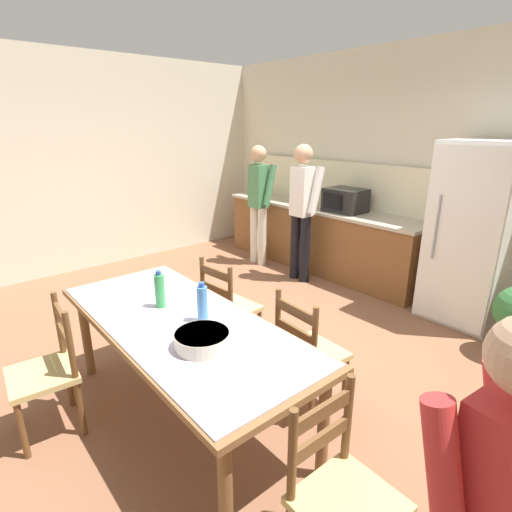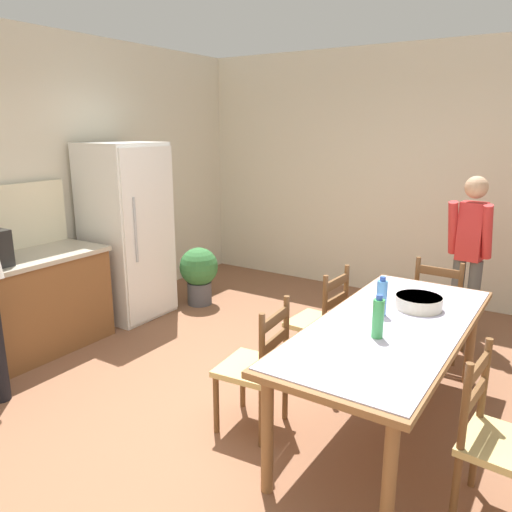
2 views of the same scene
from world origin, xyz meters
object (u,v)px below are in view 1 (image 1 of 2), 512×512
bottle_off_centre (202,303)px  person_at_sink (259,199)px  serving_bowl (202,339)px  chair_side_near_left (48,372)px  chair_side_far_right (308,353)px  microwave (345,200)px  chair_side_far_left (228,308)px  refrigerator (473,234)px  bottle_near_centre (160,290)px  person_at_counter (302,206)px  dining_table (181,330)px  chair_head_end (342,497)px

bottle_off_centre → person_at_sink: bearing=132.6°
serving_bowl → chair_side_near_left: size_ratio=0.35×
bottle_off_centre → chair_side_far_right: bottle_off_centre is taller
microwave → person_at_sink: person_at_sink is taller
microwave → serving_bowl: 3.44m
chair_side_far_left → chair_side_far_right: size_ratio=1.00×
microwave → serving_bowl: microwave is taller
refrigerator → bottle_near_centre: 3.17m
microwave → bottle_near_centre: bearing=-76.1°
bottle_near_centre → person_at_counter: 2.75m
refrigerator → person_at_sink: (-2.75, -0.48, 0.04)m
chair_side_far_right → person_at_counter: person_at_counter is taller
bottle_off_centre → person_at_sink: 3.35m
dining_table → bottle_off_centre: (0.11, 0.11, 0.20)m
dining_table → chair_side_near_left: chair_side_near_left is taller
serving_bowl → chair_head_end: 1.05m
person_at_counter → bottle_off_centre: bearing=-150.0°
refrigerator → person_at_counter: (-1.89, -0.50, 0.06)m
microwave → chair_head_end: size_ratio=0.55×
chair_side_far_left → person_at_sink: bearing=-52.3°
chair_side_near_left → person_at_counter: person_at_counter is taller
chair_side_far_right → chair_head_end: 1.14m
chair_side_far_left → chair_head_end: (1.82, -0.75, 0.00)m
bottle_near_centre → person_at_counter: person_at_counter is taller
dining_table → bottle_near_centre: bottle_near_centre is taller
chair_side_far_right → microwave: bearing=-53.8°
chair_side_far_left → chair_side_far_right: same height
chair_head_end → person_at_counter: 3.73m
refrigerator → dining_table: size_ratio=0.86×
dining_table → chair_side_far_left: (-0.47, 0.74, -0.24)m
chair_side_far_left → person_at_sink: (-1.69, 1.83, 0.52)m
chair_head_end → bottle_near_centre: bearing=91.1°
person_at_sink → chair_side_near_left: bearing=-153.1°
microwave → person_at_sink: size_ratio=0.29×
dining_table → chair_side_far_right: 0.91m
person_at_counter → person_at_sink: bearing=88.7°
refrigerator → chair_side_near_left: size_ratio=2.03×
bottle_near_centre → microwave: bearing=103.9°
person_at_counter → dining_table: bearing=-153.0°
bottle_off_centre → chair_side_far_right: 0.85m
refrigerator → serving_bowl: bearing=-94.1°
serving_bowl → person_at_sink: bearing=133.8°
microwave → person_at_counter: 0.59m
person_at_counter → chair_head_end: bearing=-134.0°
chair_side_far_left → microwave: bearing=-81.5°
refrigerator → dining_table: refrigerator is taller
dining_table → person_at_sink: 3.37m
chair_side_far_left → person_at_counter: size_ratio=0.52×
chair_side_near_left → bottle_off_centre: bearing=59.9°
chair_side_far_left → chair_side_near_left: (-0.02, -1.47, 0.00)m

